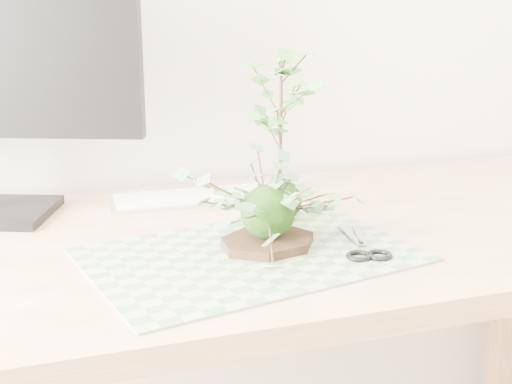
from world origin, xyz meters
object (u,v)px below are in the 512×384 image
maple_kokedama (281,95)px  keyboard (205,197)px  desk (279,276)px  ivy_kokedama (268,187)px

maple_kokedama → keyboard: (-0.10, 0.17, -0.22)m
desk → keyboard: keyboard is taller
keyboard → desk: bearing=-67.8°
ivy_kokedama → desk: bearing=58.3°
ivy_kokedama → maple_kokedama: maple_kokedama is taller
ivy_kokedama → keyboard: bearing=95.4°
ivy_kokedama → maple_kokedama: (0.07, 0.13, 0.13)m
desk → keyboard: (-0.08, 0.22, 0.09)m
ivy_kokedama → keyboard: size_ratio=0.78×
maple_kokedama → keyboard: size_ratio=0.87×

